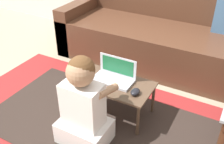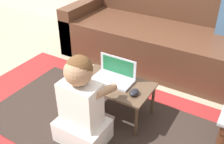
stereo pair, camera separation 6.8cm
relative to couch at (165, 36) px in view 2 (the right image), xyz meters
The scene contains 7 objects.
ground_plane 1.21m from the couch, 95.46° to the right, with size 16.00×16.00×0.00m, color gray.
area_rug 1.26m from the couch, 90.30° to the right, with size 2.55×1.34×0.01m.
couch is the anchor object (origin of this frame).
laptop_desk 1.04m from the couch, 90.36° to the right, with size 0.59×0.35×0.29m.
laptop 1.00m from the couch, 91.89° to the right, with size 0.32×0.17×0.18m.
computer_mouse 1.11m from the couch, 80.10° to the right, with size 0.06×0.09×0.04m.
person_seated 1.41m from the couch, 91.91° to the right, with size 0.36×0.37×0.69m.
Camera 2 is at (0.96, -1.32, 1.45)m, focal length 42.00 mm.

